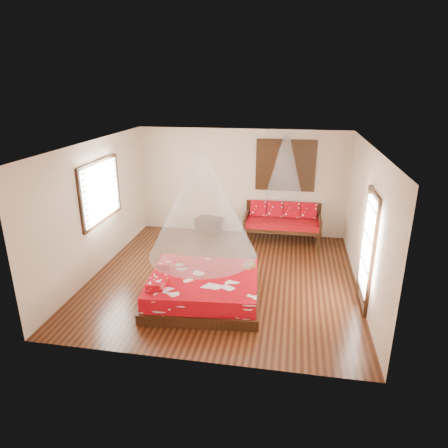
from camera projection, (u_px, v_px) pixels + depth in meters
The scene contains 10 objects.
room at pixel (224, 214), 8.02m from camera, with size 5.54×5.54×2.84m.
bed at pixel (203, 289), 7.49m from camera, with size 2.24×2.06×0.64m.
daybed at pixel (282, 220), 10.35m from camera, with size 1.96×0.87×0.98m.
storage_chest at pixel (209, 226), 10.82m from camera, with size 0.73×0.59×0.45m.
shutter_panel at pixel (286, 166), 10.19m from camera, with size 1.52×0.06×1.32m.
window_left at pixel (101, 191), 8.54m from camera, with size 0.10×1.74×1.34m.
glazed_door at pixel (367, 251), 7.13m from camera, with size 0.08×1.02×2.16m.
wine_tray at pixel (249, 263), 7.83m from camera, with size 0.27×0.27×0.22m.
mosquito_net_main at pixel (202, 207), 6.96m from camera, with size 1.95×1.95×1.80m, color white.
mosquito_net_daybed at pixel (285, 165), 9.72m from camera, with size 0.90×0.90×1.50m, color white.
Camera 1 is at (1.33, -7.50, 3.91)m, focal length 32.00 mm.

